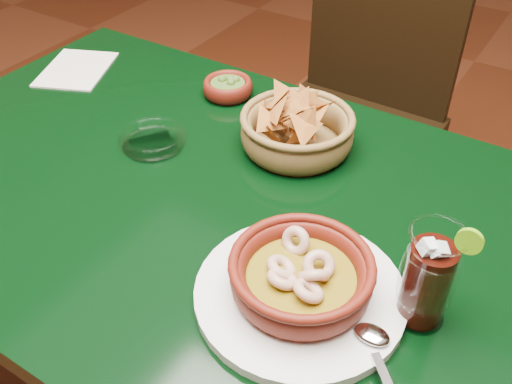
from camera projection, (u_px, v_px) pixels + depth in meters
The scene contains 8 objects.
dining_table at pixel (197, 227), 1.04m from camera, with size 1.20×0.80×0.75m.
dining_chair at pixel (356, 109), 1.58m from camera, with size 0.46×0.46×0.98m.
shrimp_plate at pixel (301, 281), 0.76m from camera, with size 0.36×0.29×0.08m.
chip_basket at pixel (297, 130), 1.04m from camera, with size 0.24×0.24×0.14m.
guacamole_ramekin at pixel (228, 87), 1.20m from camera, with size 0.12×0.12×0.04m.
cola_drink at pixel (428, 278), 0.72m from camera, with size 0.15×0.15×0.17m.
glass_ashtray at pixel (153, 139), 1.06m from camera, with size 0.14×0.14×0.03m.
paper_menu at pixel (76, 69), 1.30m from camera, with size 0.20×0.22×0.00m.
Camera 1 is at (0.50, -0.59, 1.36)m, focal length 40.00 mm.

